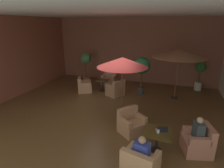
{
  "coord_description": "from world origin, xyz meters",
  "views": [
    {
      "loc": [
        2.54,
        -7.02,
        3.6
      ],
      "look_at": [
        0.0,
        0.47,
        1.07
      ],
      "focal_mm": 30.31,
      "sensor_mm": 36.0,
      "label": 1
    }
  ],
  "objects_px": {
    "patron_blue_shirt": "(142,150)",
    "open_laptop": "(162,130)",
    "armchair_front_right_north": "(116,90)",
    "armchair_front_right_east": "(109,80)",
    "potted_tree_mid_left": "(142,67)",
    "armchair_front_left_east": "(198,142)",
    "cafe_table_front_left": "(157,135)",
    "armchair_front_left_north": "(140,165)",
    "patron_by_window": "(199,130)",
    "iced_drink_cup": "(158,131)",
    "cafe_table_front_right": "(103,83)",
    "patio_umbrella_tall_red": "(122,63)",
    "patio_umbrella_center_beige": "(179,54)",
    "potted_tree_left_corner": "(86,63)",
    "potted_tree_mid_right": "(200,72)",
    "armchair_front_left_south": "(131,124)",
    "armchair_front_right_south": "(84,87)"
  },
  "relations": [
    {
      "from": "armchair_front_left_east",
      "to": "armchair_front_right_east",
      "type": "distance_m",
      "value": 6.83
    },
    {
      "from": "armchair_front_right_north",
      "to": "potted_tree_mid_left",
      "type": "relative_size",
      "value": 0.52
    },
    {
      "from": "armchair_front_left_east",
      "to": "patron_blue_shirt",
      "type": "relative_size",
      "value": 1.4
    },
    {
      "from": "potted_tree_mid_left",
      "to": "patio_umbrella_center_beige",
      "type": "bearing_deg",
      "value": -3.39
    },
    {
      "from": "armchair_front_right_east",
      "to": "open_laptop",
      "type": "distance_m",
      "value": 6.43
    },
    {
      "from": "patron_by_window",
      "to": "iced_drink_cup",
      "type": "distance_m",
      "value": 1.14
    },
    {
      "from": "cafe_table_front_right",
      "to": "iced_drink_cup",
      "type": "height_order",
      "value": "iced_drink_cup"
    },
    {
      "from": "patron_by_window",
      "to": "iced_drink_cup",
      "type": "relative_size",
      "value": 6.21
    },
    {
      "from": "armchair_front_right_south",
      "to": "potted_tree_mid_right",
      "type": "distance_m",
      "value": 6.45
    },
    {
      "from": "armchair_front_right_north",
      "to": "open_laptop",
      "type": "relative_size",
      "value": 2.79
    },
    {
      "from": "potted_tree_mid_left",
      "to": "patron_blue_shirt",
      "type": "xyz_separation_m",
      "value": [
        1.06,
        -5.72,
        -0.72
      ]
    },
    {
      "from": "iced_drink_cup",
      "to": "armchair_front_right_south",
      "type": "bearing_deg",
      "value": 137.58
    },
    {
      "from": "cafe_table_front_left",
      "to": "patron_blue_shirt",
      "type": "bearing_deg",
      "value": -103.4
    },
    {
      "from": "armchair_front_right_north",
      "to": "armchair_front_right_south",
      "type": "height_order",
      "value": "armchair_front_right_north"
    },
    {
      "from": "armchair_front_left_east",
      "to": "cafe_table_front_right",
      "type": "bearing_deg",
      "value": 138.14
    },
    {
      "from": "patio_umbrella_tall_red",
      "to": "potted_tree_left_corner",
      "type": "bearing_deg",
      "value": 133.84
    },
    {
      "from": "patio_umbrella_center_beige",
      "to": "potted_tree_left_corner",
      "type": "distance_m",
      "value": 5.63
    },
    {
      "from": "cafe_table_front_right",
      "to": "armchair_front_right_east",
      "type": "height_order",
      "value": "armchair_front_right_east"
    },
    {
      "from": "potted_tree_left_corner",
      "to": "open_laptop",
      "type": "bearing_deg",
      "value": -47.23
    },
    {
      "from": "armchair_front_left_north",
      "to": "patron_blue_shirt",
      "type": "bearing_deg",
      "value": 76.6
    },
    {
      "from": "armchair_front_right_south",
      "to": "patio_umbrella_tall_red",
      "type": "xyz_separation_m",
      "value": [
        2.66,
        -1.81,
        1.85
      ]
    },
    {
      "from": "cafe_table_front_right",
      "to": "armchair_front_right_east",
      "type": "distance_m",
      "value": 1.04
    },
    {
      "from": "armchair_front_left_north",
      "to": "cafe_table_front_right",
      "type": "relative_size",
      "value": 1.51
    },
    {
      "from": "armchair_front_left_north",
      "to": "armchair_front_right_north",
      "type": "relative_size",
      "value": 0.92
    },
    {
      "from": "armchair_front_left_north",
      "to": "open_laptop",
      "type": "height_order",
      "value": "open_laptop"
    },
    {
      "from": "potted_tree_left_corner",
      "to": "iced_drink_cup",
      "type": "relative_size",
      "value": 17.07
    },
    {
      "from": "armchair_front_left_south",
      "to": "armchair_front_left_east",
      "type": "bearing_deg",
      "value": -11.9
    },
    {
      "from": "armchair_front_left_east",
      "to": "cafe_table_front_right",
      "type": "height_order",
      "value": "armchair_front_left_east"
    },
    {
      "from": "armchair_front_left_north",
      "to": "armchair_front_left_south",
      "type": "bearing_deg",
      "value": 109.2
    },
    {
      "from": "patio_umbrella_tall_red",
      "to": "iced_drink_cup",
      "type": "bearing_deg",
      "value": -52.01
    },
    {
      "from": "armchair_front_right_east",
      "to": "patio_umbrella_tall_red",
      "type": "relative_size",
      "value": 0.38
    },
    {
      "from": "patron_by_window",
      "to": "armchair_front_right_east",
      "type": "bearing_deg",
      "value": 131.28
    },
    {
      "from": "cafe_table_front_right",
      "to": "potted_tree_left_corner",
      "type": "xyz_separation_m",
      "value": [
        -1.6,
        1.21,
        0.8
      ]
    },
    {
      "from": "patron_blue_shirt",
      "to": "open_laptop",
      "type": "xyz_separation_m",
      "value": [
        0.39,
        1.15,
        -0.05
      ]
    },
    {
      "from": "armchair_front_left_south",
      "to": "potted_tree_mid_right",
      "type": "distance_m",
      "value": 6.12
    },
    {
      "from": "armchair_front_right_south",
      "to": "patron_blue_shirt",
      "type": "relative_size",
      "value": 1.48
    },
    {
      "from": "armchair_front_right_north",
      "to": "armchair_front_right_east",
      "type": "height_order",
      "value": "armchair_front_right_east"
    },
    {
      "from": "cafe_table_front_left",
      "to": "armchair_front_left_north",
      "type": "distance_m",
      "value": 1.2
    },
    {
      "from": "cafe_table_front_left",
      "to": "patron_blue_shirt",
      "type": "height_order",
      "value": "patron_blue_shirt"
    },
    {
      "from": "cafe_table_front_right",
      "to": "patio_umbrella_tall_red",
      "type": "bearing_deg",
      "value": -52.6
    },
    {
      "from": "potted_tree_left_corner",
      "to": "potted_tree_mid_right",
      "type": "relative_size",
      "value": 1.16
    },
    {
      "from": "cafe_table_front_left",
      "to": "patron_by_window",
      "type": "xyz_separation_m",
      "value": [
        1.11,
        0.29,
        0.22
      ]
    },
    {
      "from": "potted_tree_mid_right",
      "to": "patio_umbrella_tall_red",
      "type": "bearing_deg",
      "value": -128.76
    },
    {
      "from": "armchair_front_right_north",
      "to": "open_laptop",
      "type": "xyz_separation_m",
      "value": [
        2.62,
        -3.85,
        0.36
      ]
    },
    {
      "from": "armchair_front_right_east",
      "to": "armchair_front_left_north",
      "type": "bearing_deg",
      "value": -64.59
    },
    {
      "from": "armchair_front_right_east",
      "to": "cafe_table_front_left",
      "type": "bearing_deg",
      "value": -57.96
    },
    {
      "from": "armchair_front_left_north",
      "to": "cafe_table_front_right",
      "type": "height_order",
      "value": "armchair_front_left_north"
    },
    {
      "from": "patron_blue_shirt",
      "to": "cafe_table_front_right",
      "type": "bearing_deg",
      "value": 119.77
    },
    {
      "from": "patio_umbrella_tall_red",
      "to": "patio_umbrella_center_beige",
      "type": "bearing_deg",
      "value": 48.83
    },
    {
      "from": "cafe_table_front_right",
      "to": "potted_tree_mid_left",
      "type": "xyz_separation_m",
      "value": [
        2.08,
        0.23,
        1.02
      ]
    }
  ]
}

